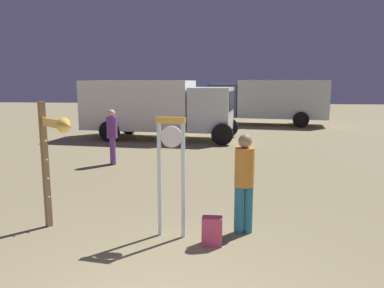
# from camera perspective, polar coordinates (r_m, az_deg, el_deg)

# --- Properties ---
(standing_clock) EXTENTS (0.50, 0.15, 2.07)m
(standing_clock) POSITION_cam_1_polar(r_m,az_deg,el_deg) (6.35, -3.18, -3.12)
(standing_clock) COLOR white
(standing_clock) RESTS_ON ground_plane
(arrow_sign) EXTENTS (0.96, 0.87, 2.31)m
(arrow_sign) POSITION_cam_1_polar(r_m,az_deg,el_deg) (6.89, -20.35, -0.49)
(arrow_sign) COLOR olive
(arrow_sign) RESTS_ON ground_plane
(person_near_clock) EXTENTS (0.34, 0.34, 1.77)m
(person_near_clock) POSITION_cam_1_polar(r_m,az_deg,el_deg) (6.61, 7.92, -5.22)
(person_near_clock) COLOR teal
(person_near_clock) RESTS_ON ground_plane
(backpack) EXTENTS (0.33, 0.24, 0.48)m
(backpack) POSITION_cam_1_polar(r_m,az_deg,el_deg) (6.33, 3.06, -13.05)
(backpack) COLOR #C44368
(backpack) RESTS_ON ground_plane
(person_distant) EXTENTS (0.34, 0.34, 1.76)m
(person_distant) POSITION_cam_1_polar(r_m,az_deg,el_deg) (12.22, -12.01, 1.51)
(person_distant) COLOR #77449A
(person_distant) RESTS_ON ground_plane
(box_truck_near) EXTENTS (7.18, 3.27, 2.65)m
(box_truck_near) POSITION_cam_1_polar(r_m,az_deg,el_deg) (17.35, -5.58, 5.73)
(box_truck_near) COLOR white
(box_truck_near) RESTS_ON ground_plane
(box_truck_far) EXTENTS (7.53, 3.29, 2.67)m
(box_truck_far) POSITION_cam_1_polar(r_m,az_deg,el_deg) (23.21, 11.44, 6.60)
(box_truck_far) COLOR silver
(box_truck_far) RESTS_ON ground_plane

